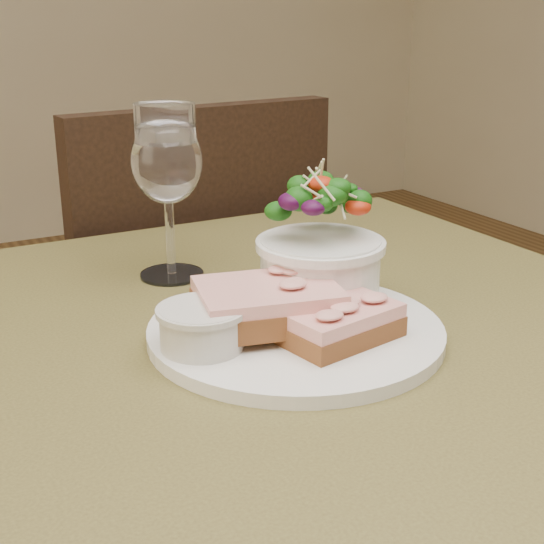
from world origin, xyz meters
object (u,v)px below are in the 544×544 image
dinner_plate (295,331)px  ramekin (202,325)px  cafe_table (277,438)px  sandwich_front (335,321)px  sandwich_back (268,304)px  wine_glass (167,166)px  salad_bowl (321,241)px  chair_far (169,427)px

dinner_plate → ramekin: ramekin is taller
cafe_table → sandwich_front: (0.03, -0.04, 0.13)m
dinner_plate → sandwich_front: bearing=-66.0°
sandwich_back → ramekin: sandwich_back is taller
cafe_table → dinner_plate: 0.11m
dinner_plate → wine_glass: bearing=100.6°
salad_bowl → wine_glass: (-0.09, 0.16, 0.05)m
cafe_table → sandwich_front: sandwich_front is taller
ramekin → wine_glass: 0.24m
sandwich_front → salad_bowl: (0.04, 0.08, 0.04)m
dinner_plate → sandwich_back: bearing=173.7°
sandwich_front → ramekin: size_ratio=1.61×
dinner_plate → wine_glass: wine_glass is taller
dinner_plate → wine_glass: (-0.04, 0.21, 0.12)m
chair_far → wine_glass: wine_glass is taller
wine_glass → sandwich_back: bearing=-86.6°
chair_far → salad_bowl: 0.80m
wine_glass → dinner_plate: bearing=-79.4°
cafe_table → sandwich_back: size_ratio=5.73×
sandwich_back → ramekin: 0.07m
salad_bowl → chair_far: bearing=85.4°
sandwich_back → wine_glass: size_ratio=0.80×
chair_far → cafe_table: bearing=74.4°
chair_far → ramekin: 0.83m
dinner_plate → ramekin: 0.10m
ramekin → salad_bowl: salad_bowl is taller
sandwich_front → ramekin: 0.12m
chair_far → sandwich_back: (-0.13, -0.63, 0.49)m
chair_far → dinner_plate: bearing=75.9°
cafe_table → sandwich_front: bearing=-50.0°
ramekin → salad_bowl: (0.14, 0.05, 0.04)m
chair_far → wine_glass: size_ratio=5.14×
sandwich_front → ramekin: ramekin is taller
salad_bowl → wine_glass: 0.19m
wine_glass → salad_bowl: bearing=-60.8°
sandwich_front → salad_bowl: bearing=56.4°
cafe_table → sandwich_back: bearing=175.3°
ramekin → dinner_plate: bearing=2.3°
ramekin → sandwich_front: bearing=-17.7°
dinner_plate → wine_glass: size_ratio=1.52×
cafe_table → salad_bowl: (0.07, 0.04, 0.17)m
sandwich_back → wine_glass: wine_glass is taller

